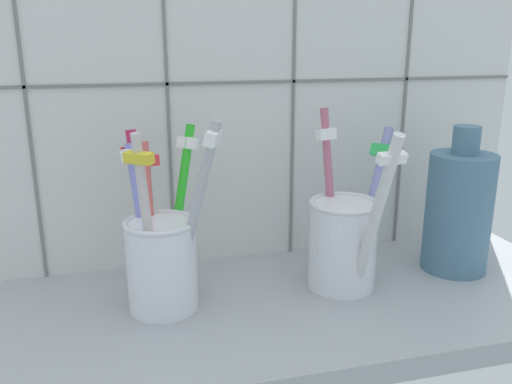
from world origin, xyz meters
The scene contains 5 objects.
counter_slab centered at (0.00, 0.00, 1.00)cm, with size 64.00×22.00×2.00cm, color #9EA3A8.
tile_wall_back centered at (0.00, 12.00, 22.50)cm, with size 64.00×2.20×45.00cm.
toothbrush_cup_left centered at (-8.42, 1.85, 7.09)cm, with size 8.31×9.12×16.86cm.
toothbrush_cup_right centered at (8.59, 1.58, 6.85)cm, with size 9.71×12.01×16.66cm.
ceramic_vase centered at (21.26, 2.43, 8.29)cm, with size 6.49×6.49×14.80cm.
Camera 1 is at (-11.42, -41.73, 25.05)cm, focal length 37.57 mm.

